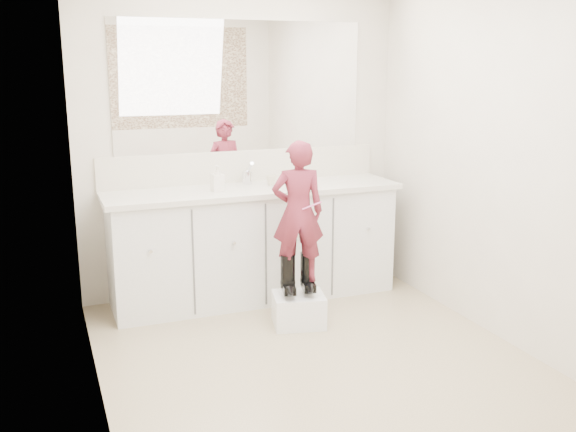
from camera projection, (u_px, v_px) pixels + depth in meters
name	position (u px, v px, depth m)	size (l,w,h in m)	color
floor	(317.00, 361.00, 4.02)	(3.00, 3.00, 0.00)	#8C7A5C
wall_back	(242.00, 143.00, 5.10)	(2.60, 2.60, 0.00)	beige
wall_front	(485.00, 232.00, 2.38)	(2.60, 2.60, 0.00)	beige
wall_left	(87.00, 186.00, 3.27)	(3.00, 3.00, 0.00)	beige
wall_right	(500.00, 160.00, 4.20)	(3.00, 3.00, 0.00)	beige
vanity_cabinet	(254.00, 245.00, 5.03)	(2.20, 0.55, 0.85)	silver
countertop	(254.00, 190.00, 4.91)	(2.28, 0.58, 0.04)	beige
backsplash	(243.00, 166.00, 5.13)	(2.28, 0.03, 0.25)	beige
mirror	(241.00, 87.00, 4.98)	(2.00, 0.02, 1.00)	white
dot_panel	(492.00, 110.00, 2.29)	(2.00, 0.01, 1.20)	#472819
faucet	(247.00, 178.00, 5.04)	(0.08, 0.08, 0.10)	silver
cup	(271.00, 180.00, 5.00)	(0.09, 0.09, 0.08)	beige
soap_bottle	(217.00, 178.00, 4.75)	(0.09, 0.09, 0.19)	white
step_stool	(299.00, 310.00, 4.54)	(0.35, 0.30, 0.23)	white
boot_left	(288.00, 275.00, 4.48)	(0.11, 0.20, 0.30)	black
boot_right	(307.00, 273.00, 4.53)	(0.11, 0.20, 0.30)	black
toddler	(298.00, 212.00, 4.40)	(0.36, 0.24, 0.99)	#AF354A
toothbrush	(312.00, 206.00, 4.34)	(0.01, 0.01, 0.14)	#EC5BA0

